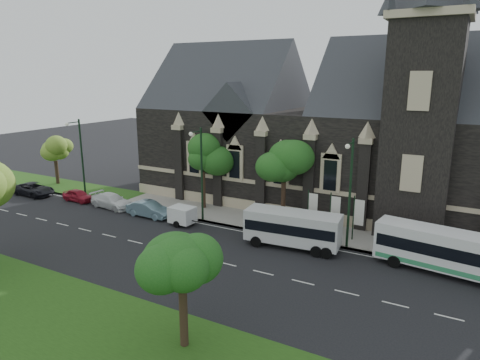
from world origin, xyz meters
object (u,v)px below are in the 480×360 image
Objects in this scene: street_lamp_far at (80,154)px; banner_flag_center at (333,211)px; street_lamp_mid at (200,169)px; car_far_white at (112,201)px; car_far_black at (34,189)px; street_lamp_near at (350,188)px; tree_walk_right at (287,163)px; tour_coach at (456,253)px; car_far_red at (78,195)px; banner_flag_right at (357,215)px; sedan at (149,209)px; banner_flag_left at (311,208)px; box_trailer at (182,215)px; tree_walk_left at (205,155)px; tree_park_east at (187,262)px; tree_walk_far at (57,149)px; shuttle_bus at (293,227)px.

street_lamp_far is 28.48m from banner_flag_center.
car_far_white is at bearing -174.85° from street_lamp_mid.
street_lamp_near is at bearing -85.23° from car_far_black.
tree_walk_right is 15.96m from tour_coach.
tour_coach is 37.64m from car_far_red.
sedan is at bearing -170.53° from banner_flag_right.
box_trailer is (-11.27, -3.64, -1.39)m from banner_flag_left.
tree_walk_left is 11.20m from car_far_white.
street_lamp_mid is at bearing 63.65° from box_trailer.
banner_flag_left is 21.27m from car_far_white.
tree_park_east is 39.20m from tree_walk_far.
tree_walk_far is at bearing 76.78° from sedan.
sedan is (-19.60, -3.27, -1.61)m from banner_flag_right.
tree_walk_right reaches higher than tour_coach.
tree_walk_far is 1.57× the size of banner_flag_left.
tree_walk_left is 0.85× the size of street_lamp_near.
banner_flag_right is at bearing -6.04° from tree_walk_left.
tree_walk_left is (-9.01, -0.01, -0.08)m from tree_walk_right.
car_far_black is at bearing 155.71° from tree_park_east.
box_trailer is at bearing -164.67° from banner_flag_center.
street_lamp_mid is 22.70m from car_far_black.
street_lamp_near reaches higher than car_far_red.
street_lamp_near is 19.84m from sedan.
banner_flag_left is at bearing 10.50° from street_lamp_mid.
car_far_white is (-17.93, -4.59, -5.07)m from tree_walk_right.
street_lamp_near is 15.64m from box_trailer.
street_lamp_near reaches higher than banner_flag_left.
tree_walk_right is at bearing -77.64° from car_far_black.
tree_walk_left is at bearing 176.29° from tour_coach.
sedan is at bearing 135.81° from tree_park_east.
banner_flag_right is at bearing -82.28° from car_far_black.
tree_walk_left is 0.70× the size of tour_coach.
car_far_black is (1.62, -4.89, -3.88)m from tree_walk_far.
tree_walk_right is at bearing 150.90° from banner_flag_left.
banner_flag_left is 0.51× the size of shuttle_bus.
car_far_black reaches higher than car_far_red.
tree_walk_far is 1.23× the size of car_far_white.
banner_flag_center is 0.76× the size of car_far_black.
car_far_black is at bearing -175.35° from street_lamp_mid.
banner_flag_right is at bearing 77.35° from tree_park_east.
street_lamp_far is at bearing 83.01° from sedan.
car_far_white is (-9.74, 0.76, -0.25)m from box_trailer.
street_lamp_mid is 2.71× the size of box_trailer.
shuttle_bus is at bearing -24.11° from tree_walk_left.
tree_park_east is at bearing -112.38° from car_far_black.
tree_walk_left is 22.06m from tree_walk_far.
sedan is (10.69, -1.36, -4.34)m from street_lamp_far.
tree_park_east is 1.23× the size of car_far_white.
sedan is (-15.48, 15.06, -3.84)m from tree_park_east.
tree_walk_right is 0.87× the size of street_lamp_near.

